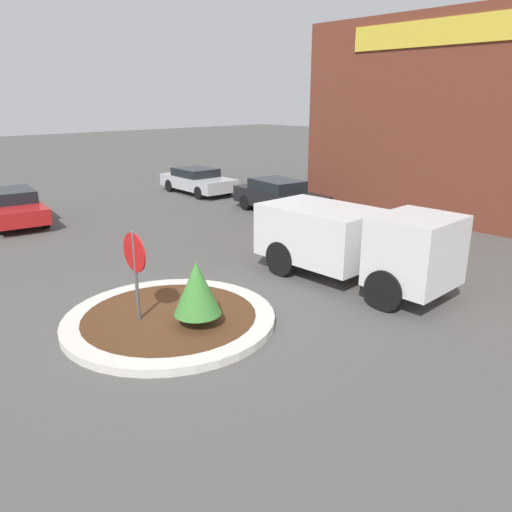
{
  "coord_description": "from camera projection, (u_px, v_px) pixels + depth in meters",
  "views": [
    {
      "loc": [
        8.43,
        -5.33,
        4.62
      ],
      "look_at": [
        0.43,
        2.13,
        1.14
      ],
      "focal_mm": 35.0,
      "sensor_mm": 36.0,
      "label": 1
    }
  ],
  "objects": [
    {
      "name": "parked_sedan_silver",
      "position": [
        198.0,
        180.0,
        25.1
      ],
      "size": [
        4.41,
        2.08,
        1.24
      ],
      "rotation": [
        0.0,
        0.0,
        -0.05
      ],
      "color": "#B7B7BC",
      "rests_on": "ground_plane"
    },
    {
      "name": "traffic_island",
      "position": [
        170.0,
        319.0,
        10.71
      ],
      "size": [
        4.52,
        4.52,
        0.17
      ],
      "color": "beige",
      "rests_on": "ground_plane"
    },
    {
      "name": "parked_sedan_red",
      "position": [
        13.0,
        206.0,
        19.01
      ],
      "size": [
        4.61,
        2.46,
        1.29
      ],
      "rotation": [
        0.0,
        0.0,
        -0.16
      ],
      "color": "#B21919",
      "rests_on": "ground_plane"
    },
    {
      "name": "ground_plane",
      "position": [
        170.0,
        322.0,
        10.74
      ],
      "size": [
        120.0,
        120.0,
        0.0
      ],
      "primitive_type": "plane",
      "color": "#514F4C"
    },
    {
      "name": "island_shrub",
      "position": [
        197.0,
        288.0,
        10.02
      ],
      "size": [
        0.97,
        0.97,
        1.35
      ],
      "color": "brown",
      "rests_on": "traffic_island"
    },
    {
      "name": "utility_truck",
      "position": [
        352.0,
        240.0,
        12.75
      ],
      "size": [
        5.22,
        2.13,
        2.07
      ],
      "rotation": [
        0.0,
        0.0,
        0.01
      ],
      "color": "silver",
      "rests_on": "ground_plane"
    },
    {
      "name": "stop_sign",
      "position": [
        135.0,
        262.0,
        10.12
      ],
      "size": [
        0.83,
        0.07,
        2.07
      ],
      "color": "#4C4C51",
      "rests_on": "ground_plane"
    },
    {
      "name": "parked_sedan_black",
      "position": [
        279.0,
        196.0,
        20.67
      ],
      "size": [
        4.73,
        2.32,
        1.39
      ],
      "rotation": [
        0.0,
        0.0,
        -0.14
      ],
      "color": "black",
      "rests_on": "ground_plane"
    }
  ]
}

